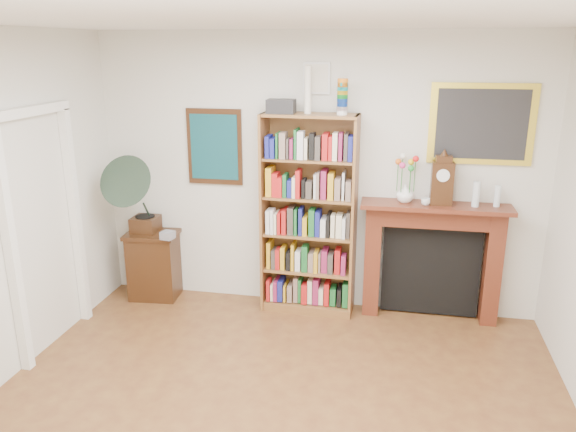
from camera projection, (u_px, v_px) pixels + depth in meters
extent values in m
cube|color=white|center=(248.00, 15.00, 2.91)|extent=(4.50, 5.00, 0.01)
cube|color=silver|center=(315.00, 175.00, 5.66)|extent=(4.50, 0.01, 2.80)
cube|color=white|center=(11.00, 253.00, 4.51)|extent=(0.08, 0.08, 2.10)
cube|color=white|center=(76.00, 219.00, 5.40)|extent=(0.08, 0.08, 2.10)
cube|color=white|center=(30.00, 111.00, 4.64)|extent=(0.08, 1.02, 0.08)
cube|color=black|center=(215.00, 147.00, 5.77)|extent=(0.58, 0.03, 0.78)
cube|color=#10454E|center=(214.00, 147.00, 5.75)|extent=(0.50, 0.01, 0.67)
cube|color=white|center=(317.00, 78.00, 5.37)|extent=(0.26, 0.03, 0.30)
cube|color=silver|center=(316.00, 78.00, 5.35)|extent=(0.22, 0.01, 0.26)
cube|color=gold|center=(481.00, 124.00, 5.19)|extent=(0.95, 0.03, 0.75)
cube|color=#262628|center=(482.00, 125.00, 5.18)|extent=(0.82, 0.01, 0.65)
cube|color=brown|center=(265.00, 214.00, 5.69)|extent=(0.04, 0.33, 2.03)
cube|color=brown|center=(354.00, 219.00, 5.52)|extent=(0.04, 0.33, 2.03)
cube|color=brown|center=(310.00, 115.00, 5.31)|extent=(0.94, 0.37, 0.03)
cube|color=brown|center=(308.00, 304.00, 5.89)|extent=(0.94, 0.37, 0.09)
cube|color=brown|center=(311.00, 212.00, 5.75)|extent=(0.93, 0.05, 2.03)
cube|color=brown|center=(308.00, 270.00, 5.77)|extent=(0.89, 0.34, 0.02)
cube|color=brown|center=(309.00, 234.00, 5.66)|extent=(0.89, 0.34, 0.02)
cube|color=brown|center=(309.00, 198.00, 5.55)|extent=(0.89, 0.34, 0.02)
cube|color=brown|center=(309.00, 159.00, 5.44)|extent=(0.89, 0.34, 0.02)
cube|color=black|center=(154.00, 265.00, 6.08)|extent=(0.58, 0.44, 0.74)
cube|color=#431B0F|center=(372.00, 259.00, 5.67)|extent=(0.16, 0.21, 1.16)
cube|color=#431B0F|center=(492.00, 268.00, 5.45)|extent=(0.16, 0.21, 1.16)
cube|color=#431B0F|center=(435.00, 217.00, 5.42)|extent=(1.32, 0.22, 0.19)
cube|color=#431B0F|center=(436.00, 207.00, 5.35)|extent=(1.42, 0.35, 0.04)
cube|color=black|center=(430.00, 270.00, 5.65)|extent=(0.96, 0.09, 0.93)
cube|color=black|center=(146.00, 224.00, 5.99)|extent=(0.27, 0.27, 0.16)
cylinder|color=black|center=(145.00, 216.00, 5.97)|extent=(0.21, 0.21, 0.01)
cone|color=#304638|center=(135.00, 187.00, 5.71)|extent=(0.54, 0.67, 0.69)
cube|color=#A3A3AE|center=(168.00, 235.00, 5.77)|extent=(0.14, 0.14, 0.08)
cube|color=black|center=(442.00, 184.00, 5.28)|extent=(0.21, 0.12, 0.41)
cylinder|color=white|center=(443.00, 176.00, 5.20)|extent=(0.12, 0.02, 0.12)
cube|color=black|center=(444.00, 160.00, 5.21)|extent=(0.15, 0.10, 0.07)
imported|color=white|center=(405.00, 193.00, 5.40)|extent=(0.21, 0.21, 0.17)
imported|color=silver|center=(426.00, 202.00, 5.31)|extent=(0.11, 0.11, 0.07)
cylinder|color=silver|center=(476.00, 194.00, 5.24)|extent=(0.07, 0.07, 0.24)
cylinder|color=silver|center=(497.00, 196.00, 5.25)|extent=(0.06, 0.06, 0.20)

